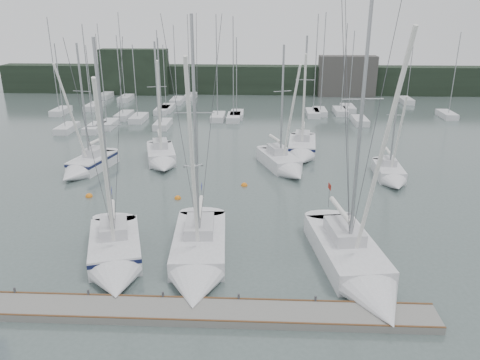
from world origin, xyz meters
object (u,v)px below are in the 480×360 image
Objects in this scene: sailboat_near_center at (198,262)px; sailboat_mid_d at (302,150)px; sailboat_near_right at (359,271)px; buoy_a at (178,199)px; buoy_b at (244,186)px; sailboat_mid_b at (162,159)px; sailboat_mid_a at (85,167)px; buoy_c at (89,197)px; sailboat_near_left at (115,259)px; sailboat_mid_c at (285,165)px; sailboat_mid_e at (391,176)px.

sailboat_mid_d is (7.95, 23.56, 0.08)m from sailboat_near_center.
sailboat_near_right is 17.19m from buoy_a.
sailboat_mid_b is at bearing 146.65° from buoy_b.
buoy_c is (2.40, -5.85, -0.64)m from sailboat_mid_a.
sailboat_near_center is 27.33× the size of buoy_b.
sailboat_mid_b is at bearing 76.68° from sailboat_near_left.
buoy_b is (7.19, 14.29, -0.62)m from sailboat_near_left.
buoy_b is (-7.14, 15.04, -0.62)m from sailboat_near_right.
sailboat_near_center is 1.19× the size of sailboat_mid_d.
sailboat_near_right is 1.35× the size of sailboat_mid_a.
buoy_b is at bearing -152.66° from sailboat_mid_c.
sailboat_mid_d is (20.94, 6.53, 0.01)m from sailboat_mid_a.
sailboat_mid_d is 16.69m from buoy_a.
buoy_c is (-7.45, 0.08, 0.00)m from buoy_a.
sailboat_mid_b is 23.07× the size of buoy_a.
buoy_b is at bearing -170.30° from sailboat_mid_e.
buoy_b is at bearing 31.33° from buoy_a.
sailboat_mid_e is at bearing 21.16° from sailboat_near_left.
sailboat_mid_b reaches higher than sailboat_mid_c.
sailboat_mid_e is at bearing 11.11° from sailboat_mid_a.
sailboat_near_left is at bearing -116.70° from buoy_b.
buoy_a is at bearing 63.58° from sailboat_near_left.
buoy_c is at bearing -54.69° from sailboat_mid_a.
sailboat_mid_a is 1.29× the size of sailboat_mid_e.
sailboat_mid_a is (-8.02, 16.95, 0.01)m from sailboat_near_left.
sailboat_near_left is 1.13× the size of sailboat_mid_b.
sailboat_near_right reaches higher than sailboat_mid_d.
sailboat_near_center reaches higher than buoy_c.
sailboat_mid_a is at bearing -179.66° from sailboat_mid_e.
sailboat_mid_c is (-3.43, 19.15, -0.01)m from sailboat_near_right.
sailboat_near_left reaches higher than buoy_a.
sailboat_mid_d is (2.02, 5.08, 0.04)m from sailboat_mid_c.
sailboat_mid_a is at bearing 163.80° from sailboat_mid_c.
sailboat_mid_d is at bearing 44.18° from sailboat_near_left.
sailboat_mid_a reaches higher than sailboat_mid_e.
sailboat_mid_a is at bearing -171.66° from sailboat_mid_b.
sailboat_near_left reaches higher than buoy_b.
sailboat_mid_c reaches higher than buoy_c.
sailboat_mid_e is 26.49m from buoy_c.
sailboat_mid_c is 11.71m from buoy_a.
sailboat_near_center is at bearing -103.02° from sailboat_mid_d.
sailboat_near_right is 1.35× the size of sailboat_mid_b.
sailboat_mid_b is 0.97× the size of sailboat_mid_d.
buoy_b is at bearing 106.71° from sailboat_near_right.
sailboat_near_center is 0.91× the size of sailboat_near_right.
sailboat_near_right is 19.46m from sailboat_mid_c.
sailboat_mid_e is 19.24m from buoy_a.
buoy_c reaches higher than buoy_a.
sailboat_near_left is 11.20m from buoy_a.
sailboat_mid_c is at bearing 91.46° from sailboat_near_right.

